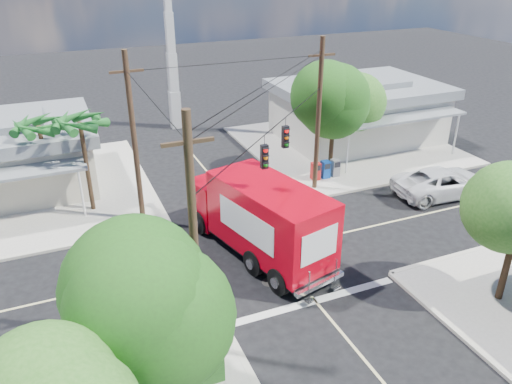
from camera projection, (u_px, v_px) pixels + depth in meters
ground at (272, 249)px, 24.18m from camera, size 120.00×120.00×0.00m
sidewalk_ne at (345, 145)px, 36.99m from camera, size 14.12×14.12×0.14m
sidewalk_nw at (28, 195)px, 29.38m from camera, size 14.12×14.12×0.14m
road_markings at (285, 265)px, 22.96m from camera, size 32.00×32.00×0.01m
building_ne at (358, 109)px, 37.47m from camera, size 11.80×10.20×4.50m
building_nw at (0, 155)px, 29.36m from camera, size 10.80×10.20×4.30m
radio_tower at (172, 58)px, 38.50m from camera, size 0.80×0.80×17.00m
tree_sw_front at (156, 305)px, 13.60m from camera, size 3.88×3.78×6.03m
tree_ne_front at (335, 103)px, 30.24m from camera, size 4.21×4.14×6.66m
tree_ne_back at (351, 99)px, 33.23m from camera, size 3.77×3.66×5.82m
palm_nw_front at (80, 124)px, 25.59m from camera, size 3.01×3.08×5.59m
palm_nw_back at (39, 127)px, 26.30m from camera, size 3.01×3.08×5.19m
utility_poles at (228, 153)px, 22.93m from camera, size 12.00×10.68×9.00m
picket_fence at (128, 365)px, 16.51m from camera, size 5.94×0.06×1.00m
hedge_sw at (126, 384)px, 15.78m from camera, size 6.20×1.20×1.10m
vending_boxes at (325, 169)px, 31.30m from camera, size 1.90×0.50×1.10m
delivery_truck at (259, 217)px, 23.07m from camera, size 4.66×9.13×3.80m
parked_car at (443, 182)px, 29.22m from camera, size 6.15×3.21×1.65m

